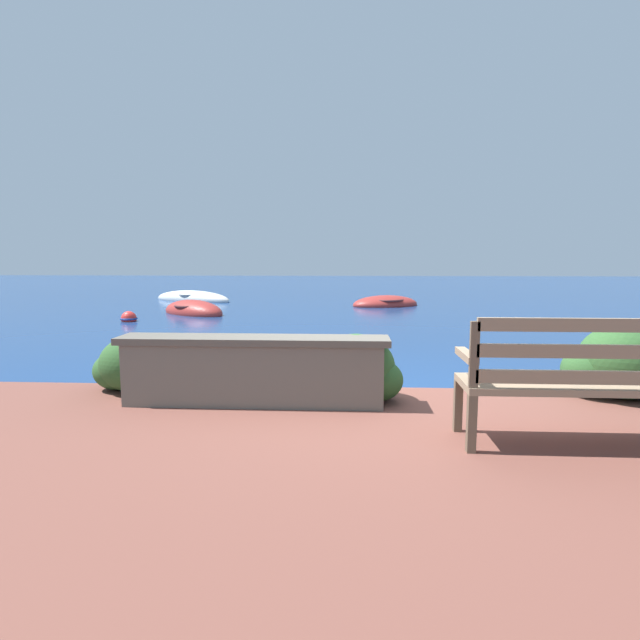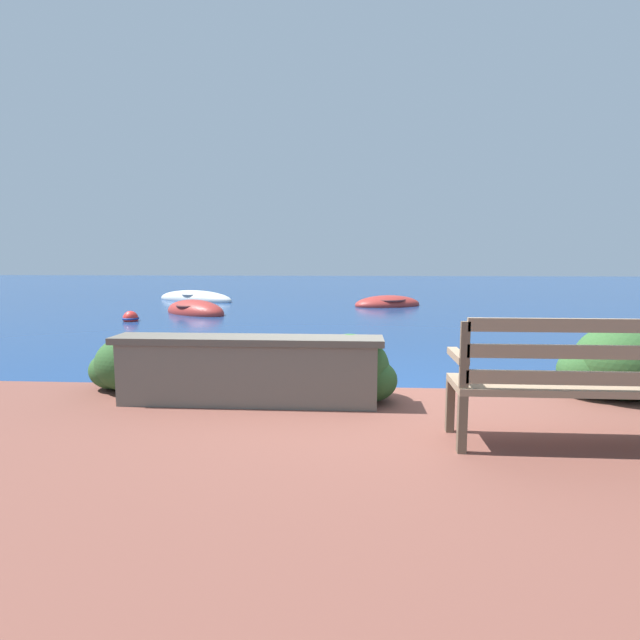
{
  "view_description": "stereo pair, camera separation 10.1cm",
  "coord_description": "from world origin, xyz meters",
  "px_view_note": "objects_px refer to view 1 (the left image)",
  "views": [
    {
      "loc": [
        -0.24,
        -5.02,
        1.53
      ],
      "look_at": [
        -0.78,
        4.7,
        0.33
      ],
      "focal_mm": 28.0,
      "sensor_mm": 36.0,
      "label": 1
    },
    {
      "loc": [
        -0.14,
        -5.02,
        1.53
      ],
      "look_at": [
        -0.78,
        4.7,
        0.33
      ],
      "focal_mm": 28.0,
      "sensor_mm": 36.0,
      "label": 2
    }
  ],
  "objects_px": {
    "rowboat_mid": "(385,304)",
    "rowboat_far": "(192,299)",
    "park_bench": "(586,378)",
    "rowboat_nearest": "(193,312)",
    "mooring_buoy": "(129,319)"
  },
  "relations": [
    {
      "from": "rowboat_mid",
      "to": "park_bench",
      "type": "bearing_deg",
      "value": -110.34
    },
    {
      "from": "park_bench",
      "to": "mooring_buoy",
      "type": "relative_size",
      "value": 4.14
    },
    {
      "from": "rowboat_mid",
      "to": "rowboat_far",
      "type": "relative_size",
      "value": 0.73
    },
    {
      "from": "rowboat_mid",
      "to": "rowboat_far",
      "type": "xyz_separation_m",
      "value": [
        -6.92,
        1.65,
        -0.0
      ]
    },
    {
      "from": "rowboat_mid",
      "to": "rowboat_nearest",
      "type": "bearing_deg",
      "value": -176.6
    },
    {
      "from": "rowboat_nearest",
      "to": "rowboat_far",
      "type": "bearing_deg",
      "value": 145.36
    },
    {
      "from": "rowboat_far",
      "to": "mooring_buoy",
      "type": "distance_m",
      "value": 6.05
    },
    {
      "from": "park_bench",
      "to": "rowboat_mid",
      "type": "xyz_separation_m",
      "value": [
        -0.42,
        12.82,
        -0.65
      ]
    },
    {
      "from": "park_bench",
      "to": "mooring_buoy",
      "type": "bearing_deg",
      "value": 123.65
    },
    {
      "from": "park_bench",
      "to": "rowboat_nearest",
      "type": "distance_m",
      "value": 11.8
    },
    {
      "from": "mooring_buoy",
      "to": "rowboat_nearest",
      "type": "bearing_deg",
      "value": 58.42
    },
    {
      "from": "rowboat_far",
      "to": "mooring_buoy",
      "type": "height_order",
      "value": "rowboat_far"
    },
    {
      "from": "park_bench",
      "to": "mooring_buoy",
      "type": "distance_m",
      "value": 10.99
    },
    {
      "from": "rowboat_far",
      "to": "mooring_buoy",
      "type": "bearing_deg",
      "value": 119.27
    },
    {
      "from": "rowboat_nearest",
      "to": "rowboat_far",
      "type": "xyz_separation_m",
      "value": [
        -1.38,
        4.31,
        -0.01
      ]
    }
  ]
}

